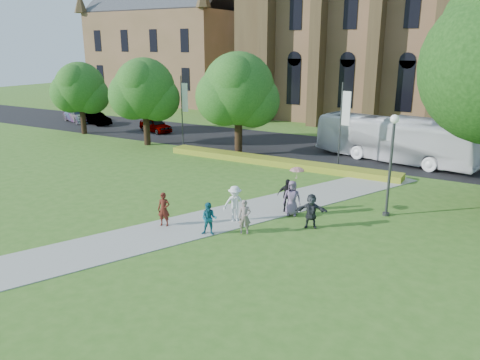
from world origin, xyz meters
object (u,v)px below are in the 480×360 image
Objects in this scene: streetlamp at (392,153)px; pedestrian_0 at (164,209)px; car_0 at (156,125)px; tour_coach at (395,139)px; car_1 at (97,119)px; car_2 at (78,115)px.

pedestrian_0 is (-9.01, -6.93, -2.42)m from streetlamp.
streetlamp is 1.29× the size of car_0.
streetlamp reaches higher than pedestrian_0.
car_1 is (-31.98, 0.81, -1.04)m from tour_coach.
tour_coach is 2.98× the size of car_0.
car_1 is 2.38× the size of pedestrian_0.
car_1 is at bearing -78.32° from car_2.
car_2 is (-11.83, 0.67, 0.07)m from car_0.
car_0 is 25.83m from pedestrian_0.
tour_coach is 7.28× the size of pedestrian_0.
car_2 is (-37.68, 13.33, -2.52)m from streetlamp.
tour_coach reaches higher than car_0.
streetlamp reaches higher than car_0.
tour_coach is 35.40m from car_2.
tour_coach is 3.06× the size of car_1.
pedestrian_0 is at bearing -142.43° from streetlamp.
pedestrian_0 is at bearing -106.06° from car_2.
tour_coach is (-2.31, 12.08, -1.59)m from streetlamp.
streetlamp is at bearing 18.43° from pedestrian_0.
car_2 reaches higher than car_1.
car_0 is at bearing -74.06° from car_2.
car_1 is 32.13m from pedestrian_0.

